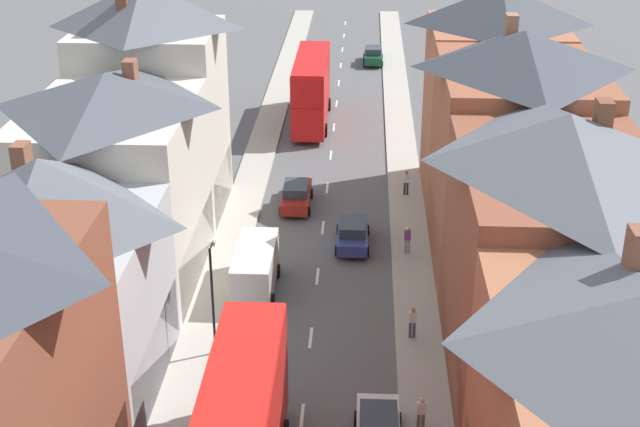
% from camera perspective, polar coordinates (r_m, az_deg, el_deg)
% --- Properties ---
extents(pavement_left, '(2.20, 104.00, 0.14)m').
position_cam_1_polar(pavement_left, '(60.63, -4.28, 2.54)').
color(pavement_left, '#A8A399').
rests_on(pavement_left, ground).
extents(pavement_right, '(2.20, 104.00, 0.14)m').
position_cam_1_polar(pavement_right, '(60.25, 5.40, 2.35)').
color(pavement_right, '#A8A399').
rests_on(pavement_right, ground).
extents(centre_line_dashes, '(0.14, 97.80, 0.01)m').
position_cam_1_polar(centre_line_dashes, '(58.40, 0.46, 1.65)').
color(centre_line_dashes, silver).
rests_on(centre_line_dashes, ground).
extents(terrace_row_left, '(8.00, 48.74, 14.12)m').
position_cam_1_polar(terrace_row_left, '(36.36, -17.53, -4.37)').
color(terrace_row_left, brown).
rests_on(terrace_row_left, ground).
extents(terrace_row_right, '(8.00, 50.75, 13.39)m').
position_cam_1_polar(terrace_row_right, '(37.16, 14.93, -2.93)').
color(terrace_row_right, '#B2704C').
rests_on(terrace_row_right, ground).
extents(double_decker_bus_lead, '(2.74, 10.80, 5.30)m').
position_cam_1_polar(double_decker_bus_lead, '(69.69, -0.56, 8.00)').
color(double_decker_bus_lead, red).
rests_on(double_decker_bus_lead, ground).
extents(car_near_blue, '(1.90, 4.38, 1.58)m').
position_cam_1_polar(car_near_blue, '(50.53, 2.10, -1.25)').
color(car_near_blue, navy).
rests_on(car_near_blue, ground).
extents(car_parked_left_a, '(1.90, 4.42, 1.63)m').
position_cam_1_polar(car_parked_left_a, '(55.33, -1.53, 1.20)').
color(car_parked_left_a, maroon).
rests_on(car_parked_left_a, ground).
extents(car_parked_right_a, '(1.90, 4.22, 1.65)m').
position_cam_1_polar(car_parked_right_a, '(87.32, 3.42, 10.08)').
color(car_parked_right_a, '#144728').
rests_on(car_parked_right_a, ground).
extents(delivery_van, '(2.20, 5.20, 2.41)m').
position_cam_1_polar(delivery_van, '(45.77, -4.16, -3.48)').
color(delivery_van, silver).
rests_on(delivery_van, ground).
extents(pedestrian_near_right, '(0.36, 0.22, 1.61)m').
position_cam_1_polar(pedestrian_near_right, '(36.36, 6.50, -12.52)').
color(pedestrian_near_right, brown).
rests_on(pedestrian_near_right, pavement_right).
extents(pedestrian_mid_left, '(0.36, 0.22, 1.61)m').
position_cam_1_polar(pedestrian_mid_left, '(42.00, 5.94, -6.85)').
color(pedestrian_mid_left, '#3D4256').
rests_on(pedestrian_mid_left, pavement_right).
extents(pedestrian_mid_right, '(0.36, 0.22, 1.61)m').
position_cam_1_polar(pedestrian_mid_right, '(49.56, 5.62, -1.61)').
color(pedestrian_mid_right, gray).
rests_on(pedestrian_mid_right, pavement_right).
extents(pedestrian_far_left, '(0.36, 0.22, 1.61)m').
position_cam_1_polar(pedestrian_far_left, '(57.01, 5.54, 2.05)').
color(pedestrian_far_left, '#23232D').
rests_on(pedestrian_far_left, pavement_right).
extents(street_lamp, '(0.20, 1.12, 5.50)m').
position_cam_1_polar(street_lamp, '(39.92, -6.88, -5.03)').
color(street_lamp, black).
rests_on(street_lamp, ground).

